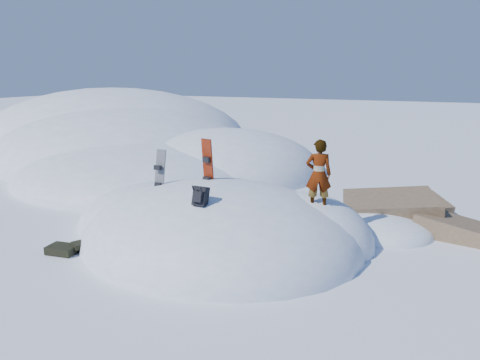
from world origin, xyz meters
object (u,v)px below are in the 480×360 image
at_px(snowboard_red, 208,172).
at_px(person, 319,174).
at_px(backpack, 200,196).
at_px(snowboard_dark, 159,178).

xyz_separation_m(snowboard_red, person, (2.81, 0.05, 0.17)).
bearing_deg(snowboard_red, person, 16.35).
bearing_deg(backpack, snowboard_dark, 146.74).
distance_m(snowboard_dark, person, 3.99).
xyz_separation_m(snowboard_red, backpack, (0.74, -1.73, -0.13)).
height_order(snowboard_red, backpack, snowboard_red).
bearing_deg(snowboard_dark, snowboard_red, 27.76).
height_order(backpack, person, person).
distance_m(snowboard_red, snowboard_dark, 1.25).
bearing_deg(snowboard_dark, backpack, -29.23).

